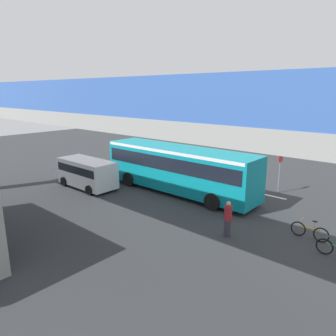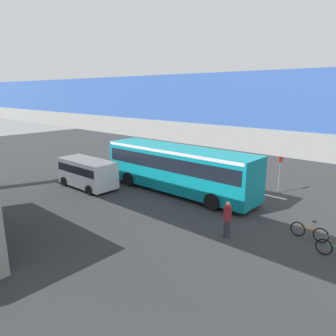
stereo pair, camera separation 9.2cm
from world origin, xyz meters
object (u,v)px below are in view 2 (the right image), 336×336
(city_bus, at_px, (178,166))
(parked_van, at_px, (87,172))
(bicycle_orange, at_px, (309,232))
(pedestrian, at_px, (227,219))
(traffic_sign, at_px, (280,166))

(city_bus, relative_size, parked_van, 2.40)
(parked_van, height_order, bicycle_orange, parked_van)
(parked_van, distance_m, bicycle_orange, 15.07)
(bicycle_orange, xyz_separation_m, pedestrian, (3.07, 2.34, 0.51))
(bicycle_orange, relative_size, traffic_sign, 0.63)
(parked_van, relative_size, bicycle_orange, 2.71)
(city_bus, relative_size, pedestrian, 6.44)
(traffic_sign, bearing_deg, bicycle_orange, 123.88)
(city_bus, height_order, traffic_sign, city_bus)
(bicycle_orange, xyz_separation_m, traffic_sign, (3.91, -5.82, 1.52))
(parked_van, height_order, traffic_sign, traffic_sign)
(pedestrian, distance_m, traffic_sign, 8.27)
(city_bus, xyz_separation_m, pedestrian, (-6.15, 3.71, -1.00))
(city_bus, height_order, pedestrian, city_bus)
(parked_van, distance_m, pedestrian, 11.83)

